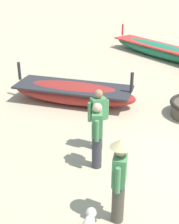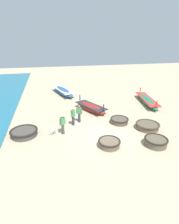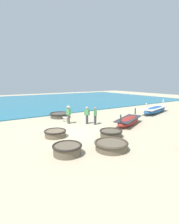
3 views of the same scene
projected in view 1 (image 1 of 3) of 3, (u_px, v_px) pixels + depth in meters
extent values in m
ellipsoid|color=maroon|center=(73.00, 93.00, 10.19)|extent=(2.85, 4.26, 0.66)
cube|color=#2D2D33|center=(73.00, 87.00, 10.10)|extent=(2.76, 3.98, 0.06)
cylinder|color=#2D2D33|center=(19.00, 71.00, 10.43)|extent=(0.10, 0.10, 0.60)
cylinder|color=#2D2D33|center=(132.00, 82.00, 9.45)|extent=(0.10, 0.10, 0.60)
ellipsoid|color=#237551|center=(160.00, 50.00, 15.22)|extent=(2.36, 6.05, 0.65)
cube|color=red|center=(160.00, 46.00, 15.13)|extent=(2.30, 5.59, 0.06)
cylinder|color=red|center=(123.00, 30.00, 16.96)|extent=(0.10, 0.10, 0.59)
cylinder|color=#383842|center=(97.00, 151.00, 6.89)|extent=(0.22, 0.22, 0.82)
cube|color=#4C8E56|center=(97.00, 124.00, 6.60)|extent=(0.40, 0.38, 0.54)
sphere|color=#DBB28E|center=(97.00, 108.00, 6.44)|extent=(0.20, 0.20, 0.20)
cylinder|color=#4C8E56|center=(97.00, 121.00, 6.82)|extent=(0.09, 0.09, 0.48)
cylinder|color=#4C8E56|center=(97.00, 131.00, 6.42)|extent=(0.09, 0.09, 0.48)
cylinder|color=#383842|center=(98.00, 134.00, 7.58)|extent=(0.22, 0.22, 0.82)
cube|color=#4C8E56|center=(98.00, 109.00, 7.29)|extent=(0.40, 0.35, 0.54)
sphere|color=#A37556|center=(99.00, 94.00, 7.13)|extent=(0.20, 0.20, 0.20)
cylinder|color=#4C8E56|center=(90.00, 112.00, 7.24)|extent=(0.09, 0.09, 0.48)
cylinder|color=#4C8E56|center=(107.00, 109.00, 7.38)|extent=(0.09, 0.09, 0.48)
cylinder|color=#4C473D|center=(118.00, 202.00, 5.43)|extent=(0.22, 0.22, 0.82)
cube|color=#4C8E56|center=(120.00, 170.00, 5.13)|extent=(0.40, 0.36, 0.54)
sphere|color=tan|center=(121.00, 150.00, 4.97)|extent=(0.20, 0.20, 0.20)
cylinder|color=#4C8E56|center=(118.00, 181.00, 4.96)|extent=(0.09, 0.09, 0.48)
cylinder|color=#4C8E56|center=(121.00, 165.00, 5.35)|extent=(0.09, 0.09, 0.48)
cone|color=#D1BC84|center=(121.00, 143.00, 4.91)|extent=(0.36, 0.36, 0.14)
sphere|color=beige|center=(91.00, 213.00, 5.13)|extent=(0.18, 0.18, 0.18)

